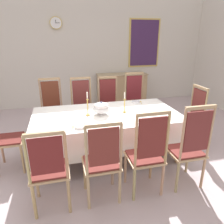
{
  "coord_description": "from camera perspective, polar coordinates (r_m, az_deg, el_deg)",
  "views": [
    {
      "loc": [
        -0.69,
        -2.99,
        1.97
      ],
      "look_at": [
        0.08,
        0.07,
        0.81
      ],
      "focal_mm": 33.95,
      "sensor_mm": 36.0,
      "label": 1
    }
  ],
  "objects": [
    {
      "name": "soup_tureen",
      "position": [
        3.37,
        -2.89,
        1.05
      ],
      "size": [
        0.26,
        0.26,
        0.21
      ],
      "color": "white",
      "rests_on": "tablecloth"
    },
    {
      "name": "bowl_near_right",
      "position": [
        2.95,
        -8.51,
        -3.8
      ],
      "size": [
        0.16,
        0.16,
        0.04
      ],
      "color": "white",
      "rests_on": "tablecloth"
    },
    {
      "name": "ground",
      "position": [
        3.66,
        -0.9,
        -12.79
      ],
      "size": [
        7.27,
        6.29,
        0.04
      ],
      "primitive_type": "cube",
      "color": "#BBA8AC"
    },
    {
      "name": "spoon_primary",
      "position": [
        4.06,
        7.74,
        2.76
      ],
      "size": [
        0.05,
        0.18,
        0.01
      ],
      "rotation": [
        0.0,
        0.0,
        -0.21
      ],
      "color": "gold",
      "rests_on": "tablecloth"
    },
    {
      "name": "spoon_secondary",
      "position": [
        2.97,
        -10.49,
        -4.04
      ],
      "size": [
        0.06,
        0.17,
        0.01
      ],
      "rotation": [
        0.0,
        0.0,
        -0.25
      ],
      "color": "gold",
      "rests_on": "tablecloth"
    },
    {
      "name": "bowl_near_left",
      "position": [
        3.99,
        6.4,
        2.74
      ],
      "size": [
        0.15,
        0.15,
        0.03
      ],
      "color": "white",
      "rests_on": "tablecloth"
    },
    {
      "name": "framed_painting",
      "position": [
        6.62,
        8.65,
        17.83
      ],
      "size": [
        0.93,
        0.05,
        1.35
      ],
      "color": "#D1B251"
    },
    {
      "name": "sideboard",
      "position": [
        6.31,
        2.66,
        6.21
      ],
      "size": [
        1.44,
        0.48,
        0.9
      ],
      "rotation": [
        0.0,
        0.0,
        3.14
      ],
      "color": "tan",
      "rests_on": "ground"
    },
    {
      "name": "chair_south_b",
      "position": [
        2.57,
        -2.71,
        -12.87
      ],
      "size": [
        0.44,
        0.42,
        1.1
      ],
      "color": "tan",
      "rests_on": "ground"
    },
    {
      "name": "candlestick_west",
      "position": [
        3.32,
        -6.58,
        1.6
      ],
      "size": [
        0.07,
        0.07,
        0.38
      ],
      "color": "gold",
      "rests_on": "tablecloth"
    },
    {
      "name": "mounted_clock",
      "position": [
        6.11,
        -14.89,
        22.18
      ],
      "size": [
        0.31,
        0.06,
        0.31
      ],
      "color": "#D1B251"
    },
    {
      "name": "back_wall",
      "position": [
        6.23,
        -8.0,
        16.46
      ],
      "size": [
        7.27,
        0.08,
        3.18
      ],
      "primitive_type": "cube",
      "color": "silver",
      "rests_on": "ground"
    },
    {
      "name": "chair_head_west",
      "position": [
        3.52,
        -27.35,
        -5.14
      ],
      "size": [
        0.42,
        0.44,
        1.19
      ],
      "rotation": [
        0.0,
        0.0,
        -1.57
      ],
      "color": "tan",
      "rests_on": "ground"
    },
    {
      "name": "chair_north_c",
      "position": [
        4.47,
        -0.8,
        2.15
      ],
      "size": [
        0.44,
        0.42,
        1.16
      ],
      "rotation": [
        0.0,
        0.0,
        3.14
      ],
      "color": "tan",
      "rests_on": "ground"
    },
    {
      "name": "tablecloth",
      "position": [
        3.47,
        -1.46,
        -2.35
      ],
      "size": [
        2.34,
        1.23,
        0.45
      ],
      "color": "white",
      "rests_on": "dining_table"
    },
    {
      "name": "chair_north_a",
      "position": [
        4.37,
        -15.91,
        1.0
      ],
      "size": [
        0.44,
        0.42,
        1.18
      ],
      "rotation": [
        0.0,
        0.0,
        3.14
      ],
      "color": "tan",
      "rests_on": "ground"
    },
    {
      "name": "chair_north_b",
      "position": [
        4.38,
        -8.01,
        1.6
      ],
      "size": [
        0.44,
        0.42,
        1.17
      ],
      "rotation": [
        0.0,
        0.0,
        3.14
      ],
      "color": "tan",
      "rests_on": "ground"
    },
    {
      "name": "candlestick_east",
      "position": [
        3.45,
        3.39,
        2.03
      ],
      "size": [
        0.07,
        0.07,
        0.34
      ],
      "color": "gold",
      "rests_on": "tablecloth"
    },
    {
      "name": "chair_south_d",
      "position": [
        2.96,
        20.03,
        -8.7
      ],
      "size": [
        0.44,
        0.42,
        1.2
      ],
      "color": "tan",
      "rests_on": "ground"
    },
    {
      "name": "chair_south_c",
      "position": [
        2.7,
        9.33,
        -10.74
      ],
      "size": [
        0.44,
        0.42,
        1.18
      ],
      "color": "tan",
      "rests_on": "ground"
    },
    {
      "name": "chair_north_d",
      "position": [
        4.63,
        6.31,
        2.92
      ],
      "size": [
        0.44,
        0.42,
        1.21
      ],
      "rotation": [
        0.0,
        0.0,
        3.14
      ],
      "color": "tan",
      "rests_on": "ground"
    },
    {
      "name": "chair_south_a",
      "position": [
        2.55,
        -16.55,
        -14.36
      ],
      "size": [
        0.44,
        0.42,
        1.07
      ],
      "color": "tan",
      "rests_on": "ground"
    },
    {
      "name": "chair_head_east",
      "position": [
        4.1,
        20.44,
        -1.04
      ],
      "size": [
        0.42,
        0.44,
        1.12
      ],
      "rotation": [
        0.0,
        0.0,
        1.57
      ],
      "color": "tan",
      "rests_on": "ground"
    },
    {
      "name": "dining_table",
      "position": [
        3.45,
        -1.46,
        -1.64
      ],
      "size": [
        2.32,
        1.21,
        0.76
      ],
      "color": "tan",
      "rests_on": "ground"
    }
  ]
}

